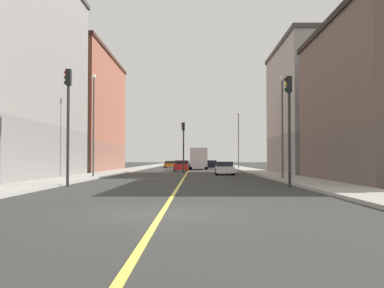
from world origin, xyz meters
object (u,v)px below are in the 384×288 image
street_lamp_left_far (239,134)px  car_white (225,168)px  box_truck (199,158)px  car_silver (183,165)px  building_right_midblock (71,113)px  car_black (211,165)px  street_lamp_left_near (282,117)px  building_left_mid (328,109)px  street_lamp_right_near (94,115)px  car_red (181,166)px  traffic_light_right_near (68,111)px  traffic_light_left_near (289,115)px  traffic_light_median_far (183,140)px  car_orange (170,164)px

street_lamp_left_far → car_white: bearing=-98.8°
box_truck → car_silver: bearing=-137.3°
building_right_midblock → car_black: bearing=36.0°
street_lamp_left_near → car_white: (-3.39, 11.65, -3.92)m
building_right_midblock → street_lamp_left_far: building_right_midblock is taller
building_left_mid → street_lamp_right_near: bearing=-152.1°
building_left_mid → car_red: building_left_mid is taller
car_black → car_white: (0.44, -26.06, -0.01)m
traffic_light_right_near → car_white: (9.90, 19.04, -3.56)m
street_lamp_right_near → building_left_mid: bearing=27.9°
building_left_mid → street_lamp_left_far: 20.08m
traffic_light_left_near → car_black: (-2.81, 45.10, -3.31)m
street_lamp_right_near → traffic_light_median_far: bearing=65.3°
building_left_mid → car_silver: bearing=133.3°
traffic_light_right_near → street_lamp_right_near: size_ratio=0.81×
traffic_light_left_near → street_lamp_left_near: size_ratio=0.84×
street_lamp_left_far → car_red: street_lamp_left_far is taller
building_left_mid → car_white: bearing=-162.6°
street_lamp_left_far → street_lamp_right_near: bearing=-115.4°
building_right_midblock → car_silver: building_right_midblock is taller
street_lamp_right_near → car_white: size_ratio=1.88×
street_lamp_left_far → car_silver: street_lamp_left_far is taller
car_silver → box_truck: size_ratio=0.60×
car_orange → traffic_light_left_near: bearing=-80.0°
street_lamp_right_near → car_black: street_lamp_right_near is taller
traffic_light_right_near → box_truck: (7.52, 40.88, -2.56)m
car_black → box_truck: box_truck is taller
traffic_light_right_near → car_red: size_ratio=1.64×
box_truck → traffic_light_right_near: bearing=-100.4°
building_right_midblock → car_black: building_right_midblock is taller
street_lamp_left_far → car_white: (-3.39, -21.95, -4.42)m
building_right_midblock → car_orange: size_ratio=5.03×
traffic_light_median_far → car_silver: size_ratio=1.36×
street_lamp_left_near → car_black: size_ratio=1.63×
box_truck → car_orange: bearing=109.8°
building_left_mid → car_black: bearing=116.7°
street_lamp_right_near → car_black: bearing=73.0°
car_orange → car_white: size_ratio=1.05×
car_silver → car_orange: 15.63m
car_orange → street_lamp_right_near: bearing=-94.8°
street_lamp_left_near → building_left_mid: bearing=63.4°
car_white → street_lamp_left_near: bearing=-73.8°
traffic_light_left_near → car_white: (-2.37, 19.04, -3.33)m
building_right_midblock → car_silver: 16.88m
car_white → box_truck: (-2.38, 21.84, 1.00)m
street_lamp_right_near → car_black: size_ratio=1.81×
building_right_midblock → street_lamp_right_near: 22.55m
street_lamp_right_near → box_truck: (8.51, 29.97, -3.35)m
traffic_light_left_near → car_orange: bearing=100.0°
traffic_light_median_far → car_black: 20.15m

